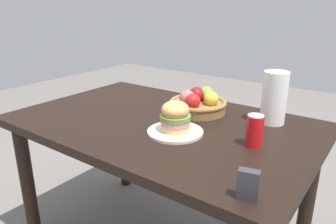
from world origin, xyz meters
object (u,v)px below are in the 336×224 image
sandwich (175,116)px  paper_towel_roll (274,98)px  fruit_basket (198,103)px  plate (175,132)px  soda_can (255,131)px  napkin_holder (248,185)px

sandwich → paper_towel_roll: (0.29, 0.37, 0.04)m
fruit_basket → paper_towel_roll: (0.36, 0.07, 0.07)m
plate → paper_towel_roll: (0.29, 0.37, 0.11)m
plate → soda_can: soda_can is taller
plate → fruit_basket: (-0.07, 0.30, 0.04)m
napkin_holder → soda_can: bearing=94.8°
plate → napkin_holder: napkin_holder is taller
sandwich → napkin_holder: sandwich is taller
fruit_basket → napkin_holder: bearing=-48.4°
sandwich → fruit_basket: 0.31m
paper_towel_roll → fruit_basket: bearing=-169.3°
sandwich → soda_can: bearing=13.6°
fruit_basket → napkin_holder: fruit_basket is taller
plate → napkin_holder: size_ratio=2.65×
soda_can → fruit_basket: 0.44m
plate → sandwich: (0.00, 0.00, 0.07)m
sandwich → paper_towel_roll: 0.47m
soda_can → napkin_holder: soda_can is taller
plate → soda_can: size_ratio=1.90×
paper_towel_roll → napkin_holder: bearing=-76.8°
paper_towel_roll → napkin_holder: 0.66m
fruit_basket → napkin_holder: (0.51, -0.57, -0.00)m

